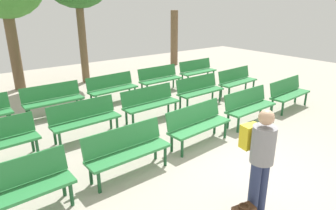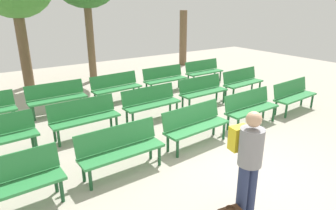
% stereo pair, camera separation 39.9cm
% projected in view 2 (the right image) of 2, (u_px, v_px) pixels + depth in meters
% --- Properties ---
extents(ground_plane, '(24.02, 24.02, 0.00)m').
position_uv_depth(ground_plane, '(254.00, 175.00, 5.45)').
color(ground_plane, '#B2A899').
extents(bench_r0_c0, '(1.62, 0.53, 0.87)m').
position_uv_depth(bench_r0_c0, '(7.00, 182.00, 4.35)').
color(bench_r0_c0, '#2D8442').
rests_on(bench_r0_c0, ground_plane).
extents(bench_r0_c1, '(1.61, 0.52, 0.87)m').
position_uv_depth(bench_r0_c1, '(120.00, 147.00, 5.41)').
color(bench_r0_c1, '#2D8442').
rests_on(bench_r0_c1, ground_plane).
extents(bench_r0_c2, '(1.63, 0.59, 0.87)m').
position_uv_depth(bench_r0_c2, '(195.00, 123.00, 6.49)').
color(bench_r0_c2, '#2D8442').
rests_on(bench_r0_c2, ground_plane).
extents(bench_r0_c3, '(1.61, 0.53, 0.87)m').
position_uv_depth(bench_r0_c3, '(250.00, 106.00, 7.55)').
color(bench_r0_c3, '#2D8442').
rests_on(bench_r0_c3, ground_plane).
extents(bench_r0_c4, '(1.63, 0.58, 0.87)m').
position_uv_depth(bench_r0_c4, '(293.00, 94.00, 8.55)').
color(bench_r0_c4, '#2D8442').
rests_on(bench_r0_c4, ground_plane).
extents(bench_r1_c1, '(1.61, 0.53, 0.87)m').
position_uv_depth(bench_r1_c1, '(84.00, 116.00, 6.91)').
color(bench_r1_c1, '#2D8442').
rests_on(bench_r1_c1, ground_plane).
extents(bench_r1_c2, '(1.61, 0.53, 0.87)m').
position_uv_depth(bench_r1_c2, '(151.00, 101.00, 7.92)').
color(bench_r1_c2, '#2D8442').
rests_on(bench_r1_c2, ground_plane).
extents(bench_r1_c3, '(1.61, 0.52, 0.87)m').
position_uv_depth(bench_r1_c3, '(202.00, 89.00, 8.99)').
color(bench_r1_c3, '#2D8442').
rests_on(bench_r1_c3, ground_plane).
extents(bench_r1_c4, '(1.63, 0.59, 0.87)m').
position_uv_depth(bench_r1_c4, '(242.00, 81.00, 10.00)').
color(bench_r1_c4, '#2D8442').
rests_on(bench_r1_c4, ground_plane).
extents(bench_r2_c1, '(1.61, 0.50, 0.87)m').
position_uv_depth(bench_r2_c1, '(57.00, 96.00, 8.34)').
color(bench_r2_c1, '#2D8442').
rests_on(bench_r2_c1, ground_plane).
extents(bench_r2_c2, '(1.63, 0.59, 0.87)m').
position_uv_depth(bench_r2_c2, '(116.00, 86.00, 9.36)').
color(bench_r2_c2, '#2D8442').
rests_on(bench_r2_c2, ground_plane).
extents(bench_r2_c3, '(1.61, 0.51, 0.87)m').
position_uv_depth(bench_r2_c3, '(164.00, 77.00, 10.42)').
color(bench_r2_c3, '#2D8442').
rests_on(bench_r2_c3, ground_plane).
extents(bench_r2_c4, '(1.61, 0.52, 0.87)m').
position_uv_depth(bench_r2_c4, '(204.00, 70.00, 11.54)').
color(bench_r2_c4, '#2D8442').
rests_on(bench_r2_c4, ground_plane).
extents(tree_1, '(0.36, 0.36, 2.66)m').
position_uv_depth(tree_1, '(183.00, 38.00, 14.62)').
color(tree_1, brown).
rests_on(tree_1, ground_plane).
extents(visitor_with_backpack, '(0.39, 0.56, 1.65)m').
position_uv_depth(visitor_with_backpack, '(248.00, 158.00, 4.17)').
color(visitor_with_backpack, navy).
rests_on(visitor_with_backpack, ground_plane).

